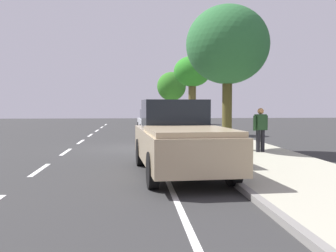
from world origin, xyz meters
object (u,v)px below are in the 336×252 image
Objects in this scene: parked_sedan_silver_mid at (153,121)px; street_tree_mid_block at (192,74)px; pedestrian_on_phone at (260,127)px; parked_pickup_tan_second at (179,140)px; bicycle_at_curb at (175,137)px; cyclist_with_backpack at (181,122)px; street_tree_near_cyclist at (228,46)px; street_tree_far_end at (172,87)px.

street_tree_mid_block reaches higher than parked_sedan_silver_mid.
pedestrian_on_phone is (3.31, -11.40, 0.25)m from parked_sedan_silver_mid.
parked_pickup_tan_second is 7.28m from bicycle_at_curb.
parked_sedan_silver_mid is 11.87m from pedestrian_on_phone.
cyclist_with_backpack is 1.09× the size of pedestrian_on_phone.
cyclist_with_backpack is 4.10m from pedestrian_on_phone.
parked_pickup_tan_second is 6.84m from cyclist_with_backpack.
cyclist_with_backpack is 0.37× the size of street_tree_mid_block.
bicycle_at_curb is at bearing -105.33° from street_tree_mid_block.
parked_sedan_silver_mid is at bearing 94.57° from bicycle_at_curb.
parked_sedan_silver_mid is at bearing 95.89° from cyclist_with_backpack.
parked_sedan_silver_mid is 11.32m from street_tree_near_cyclist.
cyclist_with_backpack is at bearing -102.46° from street_tree_mid_block.
parked_sedan_silver_mid is 4.03m from street_tree_mid_block.
street_tree_far_end is (2.28, 11.71, 2.73)m from parked_sedan_silver_mid.
parked_pickup_tan_second is at bearing -94.89° from bicycle_at_curb.
parked_sedan_silver_mid is 2.61× the size of cyclist_with_backpack.
street_tree_near_cyclist is (1.44, -2.47, 2.96)m from cyclist_with_backpack.
street_tree_far_end is (1.67, 19.39, 3.12)m from bicycle_at_curb.
bicycle_at_curb is 4.95m from street_tree_near_cyclist.
parked_pickup_tan_second reaches higher than parked_sedan_silver_mid.
pedestrian_on_phone is (2.47, -3.27, -0.04)m from cyclist_with_backpack.
bicycle_at_curb is 0.84m from cyclist_with_backpack.
street_tree_near_cyclist reaches higher than cyclist_with_backpack.
street_tree_mid_block is 0.97× the size of street_tree_far_end.
parked_sedan_silver_mid is 8.18m from cyclist_with_backpack.
pedestrian_on_phone is (1.03, -23.11, -2.48)m from street_tree_far_end.
street_tree_near_cyclist is (2.28, -10.60, 3.25)m from parked_sedan_silver_mid.
cyclist_with_backpack is 20.04m from street_tree_far_end.
street_tree_near_cyclist is at bearing -90.00° from street_tree_far_end.
pedestrian_on_phone is at bearing -73.81° from parked_sedan_silver_mid.
street_tree_far_end is (-0.00, 22.31, -0.52)m from street_tree_near_cyclist.
street_tree_mid_block is (0.00, 9.00, -0.34)m from street_tree_near_cyclist.
cyclist_with_backpack reaches higher than pedestrian_on_phone.
bicycle_at_curb is at bearing 85.11° from parked_pickup_tan_second.
street_tree_mid_block is at bearing -90.00° from street_tree_far_end.
parked_sedan_silver_mid is 0.97× the size of street_tree_mid_block.
parked_sedan_silver_mid is at bearing 89.98° from parked_pickup_tan_second.
cyclist_with_backpack is at bearing -84.11° from parked_sedan_silver_mid.
street_tree_mid_block is (2.28, -1.61, 2.91)m from parked_sedan_silver_mid.
parked_pickup_tan_second is 1.14× the size of street_tree_far_end.
street_tree_far_end is (1.44, 19.84, 2.44)m from cyclist_with_backpack.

